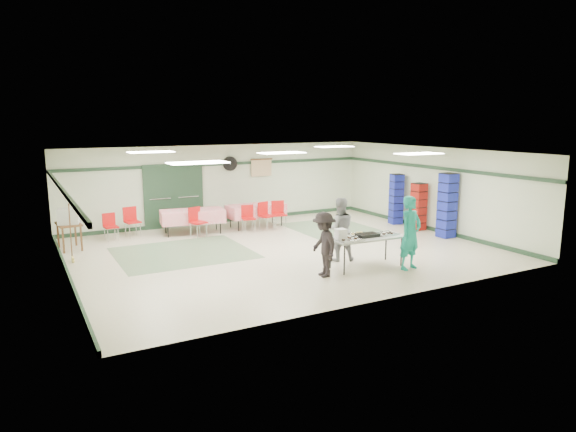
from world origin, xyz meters
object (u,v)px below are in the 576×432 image
printer_table (69,227)px  office_printer (68,216)px  chair_a (265,213)px  chair_loose_b (110,224)px  crate_stack_blue_a (396,199)px  crate_stack_red (418,207)px  volunteer_dark (324,244)px  dining_table_a (256,210)px  chair_b (248,216)px  serving_table (367,238)px  volunteer_teal (410,233)px  broom (70,232)px  dining_table_b (193,216)px  chair_c (279,212)px  crate_stack_blue_b (447,206)px  volunteer_grey (339,229)px  chair_d (196,219)px  chair_loose_a (131,219)px

printer_table → office_printer: 0.33m
chair_a → chair_loose_b: size_ratio=1.11×
crate_stack_blue_a → crate_stack_red: 1.11m
volunteer_dark → chair_a: 5.33m
dining_table_a → chair_b: (-0.55, -0.57, -0.05)m
volunteer_dark → crate_stack_red: crate_stack_red is taller
serving_table → volunteer_teal: volunteer_teal is taller
dining_table_a → broom: broom is taller
chair_loose_b → crate_stack_blue_a: crate_stack_blue_a is taller
chair_b → chair_loose_b: bearing=178.0°
dining_table_b → chair_c: bearing=-2.6°
chair_a → volunteer_teal: bearing=-96.8°
crate_stack_red → office_printer: (-10.30, 2.52, 0.19)m
printer_table → broom: 1.35m
crate_stack_blue_b → printer_table: (-10.30, 3.86, -0.35)m
chair_b → chair_loose_b: chair_b is taller
dining_table_b → volunteer_grey: bearing=-55.4°
chair_b → chair_d: size_ratio=0.92×
volunteer_dark → chair_d: (-1.29, 5.22, -0.18)m
volunteer_teal → chair_loose_a: 8.51m
chair_a → chair_d: (-2.33, 0.00, 0.01)m
serving_table → office_printer: bearing=141.8°
chair_loose_b → broom: size_ratio=0.55×
chair_loose_a → crate_stack_blue_b: 9.67m
chair_d → crate_stack_blue_b: (6.72, -3.63, 0.42)m
volunteer_dark → chair_a: volunteer_dark is taller
chair_b → printer_table: 5.31m
serving_table → office_printer: size_ratio=3.65×
crate_stack_blue_b → office_printer: bearing=159.9°
volunteer_dark → chair_d: 5.39m
volunteer_teal → office_printer: 9.13m
chair_loose_a → chair_loose_b: chair_loose_a is taller
volunteer_grey → volunteer_dark: 1.46m
chair_loose_b → office_printer: bearing=-157.0°
serving_table → volunteer_dark: bearing=-171.9°
volunteer_dark → serving_table: bearing=104.4°
volunteer_grey → chair_b: volunteer_grey is taller
chair_b → crate_stack_red: crate_stack_red is taller
chair_loose_b → crate_stack_blue_b: (9.11, -4.48, 0.49)m
dining_table_a → chair_loose_b: (-4.66, 0.28, -0.07)m
chair_loose_b → crate_stack_red: bearing=-27.4°
dining_table_a → broom: size_ratio=1.31×
chair_b → dining_table_b: bearing=170.7°
dining_table_a → crate_stack_blue_a: bearing=-24.4°
chair_loose_b → chair_a: bearing=-18.0°
volunteer_teal → chair_loose_b: volunteer_teal is taller
volunteer_teal → chair_a: bearing=89.5°
volunteer_grey → dining_table_b: bearing=-43.9°
chair_loose_b → printer_table: (-1.19, -0.61, 0.14)m
volunteer_teal → dining_table_a: size_ratio=0.91×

